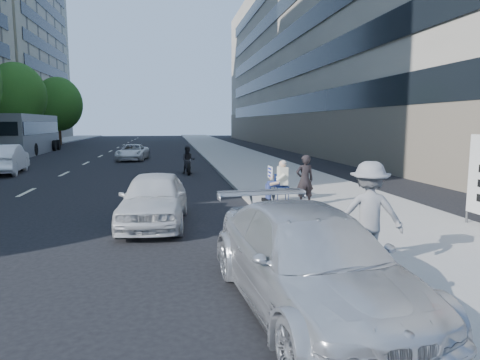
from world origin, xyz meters
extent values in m
plane|color=black|center=(0.00, 0.00, 0.00)|extent=(160.00, 160.00, 0.00)
cube|color=gray|center=(4.00, 20.00, 0.07)|extent=(5.00, 120.00, 0.15)
cube|color=gray|center=(17.00, 32.00, 10.00)|extent=(14.00, 70.00, 20.00)
cylinder|color=#382616|center=(-13.70, 30.00, 1.49)|extent=(0.30, 0.30, 2.97)
ellipsoid|color=#1B4412|center=(-13.70, 30.00, 4.89)|extent=(4.80, 4.80, 5.52)
cylinder|color=#382616|center=(-13.70, 44.00, 1.31)|extent=(0.30, 0.30, 2.62)
ellipsoid|color=#1B4412|center=(-13.70, 44.00, 4.79)|extent=(5.40, 5.40, 6.21)
cylinder|color=#11204E|center=(2.22, 3.73, 0.38)|extent=(0.02, 0.02, 0.45)
cylinder|color=#11204E|center=(2.58, 3.73, 0.38)|extent=(0.02, 0.02, 0.45)
cylinder|color=#11204E|center=(2.22, 4.09, 0.38)|extent=(0.02, 0.02, 0.45)
cylinder|color=#11204E|center=(2.58, 4.09, 0.38)|extent=(0.02, 0.02, 0.45)
cube|color=#11204E|center=(2.40, 3.91, 0.61)|extent=(0.40, 0.40, 0.03)
cube|color=#11204E|center=(2.40, 4.10, 0.80)|extent=(0.40, 0.02, 0.40)
cylinder|color=navy|center=(2.18, 3.81, 0.70)|extent=(0.44, 0.17, 0.17)
cylinder|color=navy|center=(1.96, 3.81, 0.47)|extent=(0.14, 0.14, 0.46)
cube|color=black|center=(1.90, 3.81, 0.20)|extent=(0.26, 0.11, 0.10)
cylinder|color=navy|center=(2.18, 4.01, 0.70)|extent=(0.44, 0.17, 0.17)
cylinder|color=navy|center=(1.96, 4.01, 0.47)|extent=(0.14, 0.14, 0.46)
cube|color=black|center=(1.90, 4.01, 0.20)|extent=(0.26, 0.11, 0.10)
cube|color=beige|center=(2.42, 3.91, 0.96)|extent=(0.26, 0.42, 0.56)
sphere|color=tan|center=(2.42, 3.91, 1.33)|extent=(0.23, 0.23, 0.23)
ellipsoid|color=gray|center=(2.44, 3.91, 1.36)|extent=(0.22, 0.24, 0.19)
ellipsoid|color=gray|center=(2.34, 3.91, 1.26)|extent=(0.10, 0.14, 0.13)
cylinder|color=beige|center=(2.30, 3.67, 0.93)|extent=(0.30, 0.10, 0.25)
cylinder|color=tan|center=(2.10, 3.67, 0.75)|extent=(0.29, 0.09, 0.14)
cylinder|color=beige|center=(2.35, 4.17, 0.98)|extent=(0.26, 0.20, 0.32)
cylinder|color=tan|center=(2.22, 4.31, 0.88)|extent=(0.30, 0.21, 0.18)
cube|color=white|center=(2.15, 4.46, 1.01)|extent=(0.03, 0.55, 0.40)
imported|color=slate|center=(2.30, -2.31, 1.06)|extent=(1.33, 1.03, 1.82)
imported|color=black|center=(2.89, 3.09, 0.92)|extent=(0.58, 0.41, 1.53)
cylinder|color=#4C4C4C|center=(6.20, 0.26, 1.25)|extent=(0.06, 0.06, 2.20)
imported|color=#B8BAC0|center=(0.80, -3.60, 0.71)|extent=(2.40, 5.03, 1.41)
imported|color=silver|center=(-1.52, 2.00, 0.68)|extent=(1.90, 4.11, 1.36)
imported|color=white|center=(-9.54, 14.65, 0.76)|extent=(2.19, 4.76, 1.51)
imported|color=white|center=(-3.66, 21.83, 0.56)|extent=(2.26, 4.21, 1.13)
cylinder|color=black|center=(-0.15, 12.38, 0.32)|extent=(0.17, 0.65, 0.64)
cylinder|color=black|center=(-0.15, 13.78, 0.32)|extent=(0.17, 0.65, 0.64)
cube|color=black|center=(-0.15, 13.08, 0.55)|extent=(0.34, 1.22, 0.35)
imported|color=black|center=(-0.15, 12.98, 0.71)|extent=(0.73, 0.59, 1.42)
cube|color=slate|center=(-13.00, 29.90, 1.65)|extent=(2.96, 12.09, 3.30)
cube|color=black|center=(-14.27, 29.90, 2.20)|extent=(0.51, 11.49, 1.00)
cube|color=black|center=(-11.73, 29.90, 2.20)|extent=(0.51, 11.49, 1.00)
cube|color=black|center=(-13.00, 23.88, 2.20)|extent=(2.40, 0.15, 1.00)
cylinder|color=black|center=(-11.75, 25.40, 0.50)|extent=(0.29, 1.01, 1.00)
cylinder|color=black|center=(-14.25, 27.40, 0.50)|extent=(0.29, 1.01, 1.00)
cylinder|color=black|center=(-11.75, 27.40, 0.50)|extent=(0.29, 1.01, 1.00)
cylinder|color=black|center=(-14.25, 33.40, 0.50)|extent=(0.29, 1.01, 1.00)
cylinder|color=black|center=(-11.75, 33.40, 0.50)|extent=(0.29, 1.01, 1.00)
cylinder|color=black|center=(-14.25, 34.90, 0.50)|extent=(0.29, 1.01, 1.00)
cylinder|color=black|center=(-11.75, 34.90, 0.50)|extent=(0.29, 1.01, 1.00)
camera|label=1|loc=(-1.11, -9.13, 2.63)|focal=32.00mm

